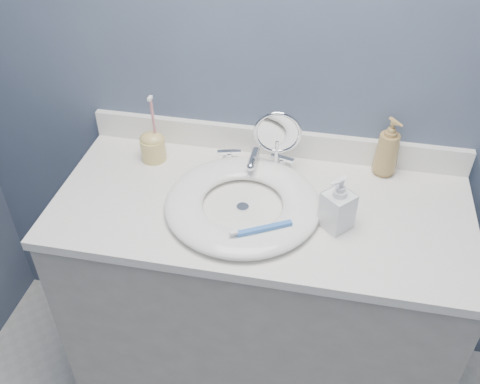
% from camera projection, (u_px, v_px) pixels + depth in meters
% --- Properties ---
extents(back_wall, '(2.20, 0.02, 2.40)m').
position_uv_depth(back_wall, '(280.00, 62.00, 1.57)').
color(back_wall, '#454F67').
rests_on(back_wall, ground).
extents(vanity_cabinet, '(1.20, 0.55, 0.85)m').
position_uv_depth(vanity_cabinet, '(258.00, 304.00, 1.85)').
color(vanity_cabinet, '#AFAAA0').
rests_on(vanity_cabinet, ground).
extents(countertop, '(1.22, 0.57, 0.03)m').
position_uv_depth(countertop, '(261.00, 208.00, 1.57)').
color(countertop, white).
rests_on(countertop, vanity_cabinet).
extents(backsplash, '(1.22, 0.02, 0.09)m').
position_uv_depth(backsplash, '(275.00, 142.00, 1.73)').
color(backsplash, white).
rests_on(backsplash, countertop).
extents(basin, '(0.45, 0.45, 0.04)m').
position_uv_depth(basin, '(243.00, 203.00, 1.53)').
color(basin, white).
rests_on(basin, countertop).
extents(drain, '(0.04, 0.04, 0.01)m').
position_uv_depth(drain, '(243.00, 207.00, 1.54)').
color(drain, silver).
rests_on(drain, countertop).
extents(faucet, '(0.25, 0.13, 0.07)m').
position_uv_depth(faucet, '(255.00, 161.00, 1.68)').
color(faucet, silver).
rests_on(faucet, countertop).
extents(makeup_mirror, '(0.15, 0.08, 0.22)m').
position_uv_depth(makeup_mirror, '(277.00, 140.00, 1.61)').
color(makeup_mirror, silver).
rests_on(makeup_mirror, countertop).
extents(soap_bottle_amber, '(0.11, 0.11, 0.19)m').
position_uv_depth(soap_bottle_amber, '(388.00, 147.00, 1.62)').
color(soap_bottle_amber, '#A18048').
rests_on(soap_bottle_amber, countertop).
extents(soap_bottle_clear, '(0.11, 0.11, 0.17)m').
position_uv_depth(soap_bottle_clear, '(338.00, 202.00, 1.44)').
color(soap_bottle_clear, white).
rests_on(soap_bottle_clear, countertop).
extents(toothbrush_holder, '(0.08, 0.08, 0.23)m').
position_uv_depth(toothbrush_holder, '(153.00, 145.00, 1.70)').
color(toothbrush_holder, '#D1BA68').
rests_on(toothbrush_holder, countertop).
extents(toothbrush_lying, '(0.16, 0.10, 0.02)m').
position_uv_depth(toothbrush_lying, '(262.00, 229.00, 1.41)').
color(toothbrush_lying, '#3873C8').
rests_on(toothbrush_lying, basin).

